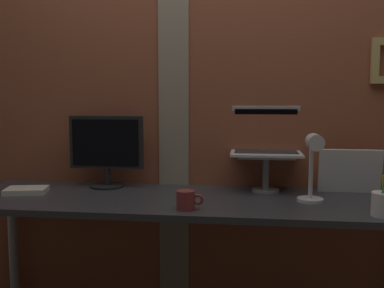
{
  "coord_description": "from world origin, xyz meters",
  "views": [
    {
      "loc": [
        0.21,
        -2.05,
        1.2
      ],
      "look_at": [
        -0.07,
        0.08,
        0.97
      ],
      "focal_mm": 40.68,
      "sensor_mm": 36.0,
      "label": 1
    }
  ],
  "objects_px": {
    "monitor": "(106,147)",
    "desk_lamp": "(313,161)",
    "coffee_mug": "(186,200)",
    "whiteboard_panel": "(350,171)",
    "pen_cup": "(384,204)",
    "laptop": "(266,140)"
  },
  "relations": [
    {
      "from": "monitor",
      "to": "desk_lamp",
      "type": "distance_m",
      "value": 1.07
    },
    {
      "from": "desk_lamp",
      "to": "coffee_mug",
      "type": "bearing_deg",
      "value": -163.49
    },
    {
      "from": "desk_lamp",
      "to": "coffee_mug",
      "type": "relative_size",
      "value": 2.79
    },
    {
      "from": "desk_lamp",
      "to": "monitor",
      "type": "bearing_deg",
      "value": 166.42
    },
    {
      "from": "whiteboard_panel",
      "to": "coffee_mug",
      "type": "xyz_separation_m",
      "value": [
        -0.77,
        -0.43,
        -0.07
      ]
    },
    {
      "from": "desk_lamp",
      "to": "pen_cup",
      "type": "xyz_separation_m",
      "value": [
        0.26,
        -0.16,
        -0.15
      ]
    },
    {
      "from": "monitor",
      "to": "laptop",
      "type": "height_order",
      "value": "laptop"
    },
    {
      "from": "whiteboard_panel",
      "to": "desk_lamp",
      "type": "distance_m",
      "value": 0.36
    },
    {
      "from": "monitor",
      "to": "whiteboard_panel",
      "type": "height_order",
      "value": "monitor"
    },
    {
      "from": "whiteboard_panel",
      "to": "desk_lamp",
      "type": "relative_size",
      "value": 0.96
    },
    {
      "from": "monitor",
      "to": "whiteboard_panel",
      "type": "relative_size",
      "value": 1.29
    },
    {
      "from": "laptop",
      "to": "coffee_mug",
      "type": "xyz_separation_m",
      "value": [
        -0.35,
        -0.49,
        -0.22
      ]
    },
    {
      "from": "whiteboard_panel",
      "to": "laptop",
      "type": "bearing_deg",
      "value": 172.34
    },
    {
      "from": "monitor",
      "to": "coffee_mug",
      "type": "distance_m",
      "value": 0.67
    },
    {
      "from": "desk_lamp",
      "to": "coffee_mug",
      "type": "xyz_separation_m",
      "value": [
        -0.55,
        -0.16,
        -0.16
      ]
    },
    {
      "from": "desk_lamp",
      "to": "pen_cup",
      "type": "relative_size",
      "value": 1.87
    },
    {
      "from": "laptop",
      "to": "whiteboard_panel",
      "type": "xyz_separation_m",
      "value": [
        0.42,
        -0.06,
        -0.15
      ]
    },
    {
      "from": "laptop",
      "to": "desk_lamp",
      "type": "height_order",
      "value": "laptop"
    },
    {
      "from": "monitor",
      "to": "laptop",
      "type": "relative_size",
      "value": 1.11
    },
    {
      "from": "laptop",
      "to": "whiteboard_panel",
      "type": "relative_size",
      "value": 1.17
    },
    {
      "from": "desk_lamp",
      "to": "whiteboard_panel",
      "type": "bearing_deg",
      "value": 50.62
    },
    {
      "from": "monitor",
      "to": "pen_cup",
      "type": "xyz_separation_m",
      "value": [
        1.3,
        -0.41,
        -0.17
      ]
    }
  ]
}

